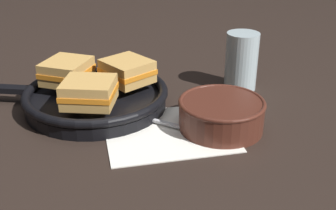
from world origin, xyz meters
The scene contains 9 objects.
ground_plane centered at (0.00, 0.00, 0.00)m, with size 4.00×4.00×0.00m, color black.
napkin centered at (0.01, -0.03, 0.00)m, with size 0.25×0.22×0.00m.
soup_bowl centered at (0.10, -0.03, 0.03)m, with size 0.16×0.16×0.06m.
spoon centered at (0.05, -0.04, 0.01)m, with size 0.14×0.10×0.01m.
skillet centered at (-0.13, 0.09, 0.02)m, with size 0.41×0.29×0.04m.
sandwich_near_left centered at (-0.19, 0.13, 0.07)m, with size 0.12×0.12×0.05m.
sandwich_near_right centered at (-0.14, 0.02, 0.07)m, with size 0.11×0.10×0.05m.
sandwich_far_left centered at (-0.06, 0.12, 0.07)m, with size 0.13×0.13×0.05m.
drinking_glass centered at (0.19, 0.15, 0.06)m, with size 0.07×0.07×0.13m.
Camera 1 is at (-0.07, -0.70, 0.38)m, focal length 45.00 mm.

